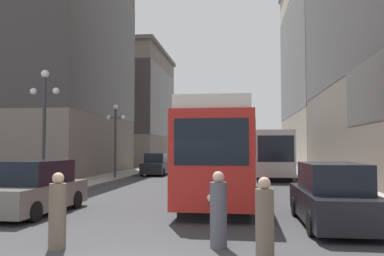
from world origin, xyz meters
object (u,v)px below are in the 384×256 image
parked_car_left_mid (36,189)px  lamp_post_left_near (44,113)px  transit_bus (271,152)px  pedestrian_crossing_near (218,212)px  parked_car_left_near (156,165)px  lamp_post_left_far (115,129)px  streetcar (223,151)px  pedestrian_on_sidewalk (265,221)px  parked_car_right_far (332,197)px  pedestrian_crossing_far (58,213)px

parked_car_left_mid → lamp_post_left_near: size_ratio=0.80×
transit_bus → pedestrian_crossing_near: size_ratio=7.16×
parked_car_left_mid → pedestrian_crossing_near: bearing=-27.5°
parked_car_left_near → parked_car_left_mid: 19.13m
transit_bus → lamp_post_left_far: bearing=-156.3°
parked_car_left_near → parked_car_left_mid: (0.00, -19.13, -0.00)m
parked_car_left_mid → lamp_post_left_near: (-1.90, 4.03, 3.04)m
streetcar → pedestrian_on_sidewalk: size_ratio=7.43×
parked_car_left_near → pedestrian_crossing_near: size_ratio=2.70×
parked_car_left_mid → lamp_post_left_far: (-1.90, 14.17, 2.77)m
transit_bus → streetcar: bearing=-101.5°
parked_car_left_mid → streetcar: bearing=40.2°
transit_bus → lamp_post_left_near: bearing=-126.1°
transit_bus → pedestrian_on_sidewalk: bearing=-93.3°
parked_car_right_far → lamp_post_left_far: 19.16m
parked_car_left_mid → lamp_post_left_far: 14.56m
pedestrian_crossing_near → pedestrian_on_sidewalk: pedestrian_crossing_near is taller
pedestrian_crossing_far → transit_bus: bearing=73.8°
pedestrian_on_sidewalk → lamp_post_left_near: size_ratio=0.29×
transit_bus → parked_car_left_mid: (-9.43, -18.79, -1.10)m
transit_bus → parked_car_left_mid: size_ratio=2.72×
parked_car_left_near → lamp_post_left_near: 15.53m
parked_car_right_far → pedestrian_on_sidewalk: size_ratio=2.88×
streetcar → pedestrian_crossing_near: (0.30, -8.59, -1.30)m
lamp_post_left_near → parked_car_right_far: bearing=-22.9°
transit_bus → parked_car_right_far: transit_bus is taller
parked_car_right_far → parked_car_left_mid: bearing=-5.2°
lamp_post_left_near → streetcar: bearing=5.9°
lamp_post_left_near → pedestrian_crossing_near: bearing=-42.6°
parked_car_left_near → pedestrian_on_sidewalk: (7.51, -23.71, -0.07)m
streetcar → pedestrian_crossing_near: bearing=-87.5°
streetcar → lamp_post_left_near: (-8.12, -0.84, 1.78)m
streetcar → lamp_post_left_far: lamp_post_left_far is taller
lamp_post_left_near → lamp_post_left_far: lamp_post_left_near is taller
transit_bus → parked_car_left_near: size_ratio=2.65×
streetcar → parked_car_left_mid: streetcar is taller
parked_car_left_near → pedestrian_crossing_near: bearing=-76.2°
pedestrian_crossing_far → pedestrian_on_sidewalk: bearing=-4.1°
streetcar → parked_car_left_near: streetcar is taller
streetcar → pedestrian_crossing_far: streetcar is taller
parked_car_right_far → pedestrian_on_sidewalk: (-2.17, -3.72, -0.07)m
parked_car_right_far → lamp_post_left_near: 12.92m
streetcar → parked_car_right_far: (3.45, -5.72, -1.26)m
parked_car_left_near → lamp_post_left_near: size_ratio=0.82×
lamp_post_left_near → pedestrian_on_sidewalk: bearing=-42.4°
pedestrian_crossing_near → lamp_post_left_far: size_ratio=0.33×
pedestrian_crossing_near → lamp_post_left_near: 11.85m
parked_car_left_near → pedestrian_crossing_far: (2.93, -23.42, -0.05)m
pedestrian_crossing_near → parked_car_left_mid: bearing=148.7°
lamp_post_left_far → pedestrian_on_sidewalk: bearing=-63.4°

